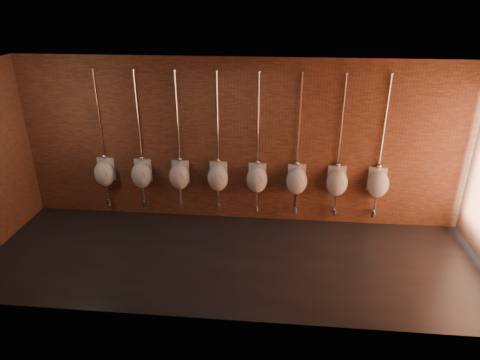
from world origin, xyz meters
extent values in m
plane|color=black|center=(0.00, 0.00, 0.00)|extent=(8.50, 8.50, 0.00)
cube|color=black|center=(0.00, 0.00, 3.20)|extent=(8.50, 3.00, 0.04)
cube|color=brown|center=(0.00, 1.50, 1.60)|extent=(8.50, 0.04, 3.20)
cube|color=brown|center=(0.00, -1.50, 1.60)|extent=(8.50, 0.04, 3.20)
ellipsoid|color=silver|center=(-2.71, 1.34, 0.92)|extent=(0.42, 0.36, 0.53)
cube|color=silver|center=(-2.71, 1.48, 0.97)|extent=(0.34, 0.05, 0.48)
cylinder|color=#A4A4A4|center=(-2.71, 1.21, 0.95)|extent=(0.23, 0.03, 0.23)
cylinder|color=silver|center=(-2.71, 1.46, 2.07)|extent=(0.03, 0.03, 1.76)
sphere|color=silver|center=(-2.71, 1.45, 1.25)|extent=(0.10, 0.10, 0.10)
cylinder|color=silver|center=(-2.71, 1.46, 2.95)|extent=(0.06, 0.06, 0.01)
cylinder|color=silver|center=(-2.71, 1.34, 0.54)|extent=(0.04, 0.04, 0.35)
cylinder|color=silver|center=(-2.71, 1.34, 0.30)|extent=(0.10, 0.10, 0.13)
cylinder|color=silver|center=(-2.71, 1.43, 0.30)|extent=(0.04, 0.18, 0.04)
ellipsoid|color=silver|center=(-1.95, 1.34, 0.92)|extent=(0.42, 0.36, 0.53)
cube|color=silver|center=(-1.95, 1.48, 0.97)|extent=(0.34, 0.05, 0.48)
cylinder|color=#A4A4A4|center=(-1.95, 1.21, 0.95)|extent=(0.23, 0.03, 0.23)
cylinder|color=silver|center=(-1.95, 1.46, 2.07)|extent=(0.03, 0.03, 1.76)
sphere|color=silver|center=(-1.95, 1.45, 1.25)|extent=(0.10, 0.10, 0.10)
cylinder|color=silver|center=(-1.95, 1.46, 2.95)|extent=(0.06, 0.06, 0.01)
cylinder|color=silver|center=(-1.95, 1.34, 0.54)|extent=(0.04, 0.04, 0.35)
cylinder|color=silver|center=(-1.95, 1.34, 0.30)|extent=(0.10, 0.10, 0.13)
cylinder|color=silver|center=(-1.95, 1.43, 0.30)|extent=(0.04, 0.18, 0.04)
ellipsoid|color=silver|center=(-1.19, 1.34, 0.92)|extent=(0.42, 0.36, 0.53)
cube|color=silver|center=(-1.19, 1.48, 0.97)|extent=(0.34, 0.05, 0.48)
cylinder|color=#A4A4A4|center=(-1.19, 1.21, 0.95)|extent=(0.23, 0.03, 0.23)
cylinder|color=silver|center=(-1.19, 1.46, 2.07)|extent=(0.03, 0.03, 1.76)
sphere|color=silver|center=(-1.19, 1.45, 1.25)|extent=(0.10, 0.10, 0.10)
cylinder|color=silver|center=(-1.19, 1.46, 2.95)|extent=(0.06, 0.06, 0.01)
cylinder|color=silver|center=(-1.19, 1.34, 0.54)|extent=(0.04, 0.04, 0.35)
cylinder|color=silver|center=(-1.19, 1.34, 0.30)|extent=(0.10, 0.10, 0.13)
cylinder|color=silver|center=(-1.19, 1.43, 0.30)|extent=(0.04, 0.18, 0.04)
ellipsoid|color=silver|center=(-0.43, 1.34, 0.92)|extent=(0.42, 0.36, 0.53)
cube|color=silver|center=(-0.43, 1.48, 0.97)|extent=(0.34, 0.05, 0.48)
cylinder|color=#A4A4A4|center=(-0.43, 1.21, 0.95)|extent=(0.23, 0.03, 0.23)
cylinder|color=silver|center=(-0.43, 1.46, 2.07)|extent=(0.03, 0.03, 1.76)
sphere|color=silver|center=(-0.43, 1.45, 1.25)|extent=(0.10, 0.10, 0.10)
cylinder|color=silver|center=(-0.43, 1.46, 2.95)|extent=(0.06, 0.06, 0.01)
cylinder|color=silver|center=(-0.43, 1.34, 0.54)|extent=(0.04, 0.04, 0.35)
cylinder|color=silver|center=(-0.43, 1.34, 0.30)|extent=(0.10, 0.10, 0.13)
cylinder|color=silver|center=(-0.43, 1.43, 0.30)|extent=(0.04, 0.18, 0.04)
ellipsoid|color=silver|center=(0.33, 1.34, 0.92)|extent=(0.42, 0.36, 0.53)
cube|color=silver|center=(0.33, 1.48, 0.97)|extent=(0.34, 0.05, 0.48)
cylinder|color=#A4A4A4|center=(0.33, 1.21, 0.95)|extent=(0.23, 0.03, 0.23)
cylinder|color=silver|center=(0.33, 1.46, 2.07)|extent=(0.03, 0.03, 1.76)
sphere|color=silver|center=(0.33, 1.45, 1.25)|extent=(0.10, 0.10, 0.10)
cylinder|color=silver|center=(0.33, 1.46, 2.95)|extent=(0.06, 0.06, 0.01)
cylinder|color=silver|center=(0.33, 1.34, 0.54)|extent=(0.04, 0.04, 0.35)
cylinder|color=silver|center=(0.33, 1.34, 0.30)|extent=(0.10, 0.10, 0.13)
cylinder|color=silver|center=(0.33, 1.43, 0.30)|extent=(0.04, 0.18, 0.04)
ellipsoid|color=silver|center=(1.09, 1.34, 0.92)|extent=(0.42, 0.36, 0.53)
cube|color=silver|center=(1.09, 1.48, 0.97)|extent=(0.34, 0.05, 0.48)
cylinder|color=#A4A4A4|center=(1.09, 1.21, 0.95)|extent=(0.23, 0.03, 0.23)
cylinder|color=silver|center=(1.09, 1.46, 2.07)|extent=(0.03, 0.03, 1.76)
sphere|color=silver|center=(1.09, 1.45, 1.25)|extent=(0.10, 0.10, 0.10)
cylinder|color=silver|center=(1.09, 1.46, 2.95)|extent=(0.06, 0.06, 0.01)
cylinder|color=silver|center=(1.09, 1.34, 0.54)|extent=(0.04, 0.04, 0.35)
cylinder|color=silver|center=(1.09, 1.34, 0.30)|extent=(0.10, 0.10, 0.13)
cylinder|color=silver|center=(1.09, 1.43, 0.30)|extent=(0.04, 0.18, 0.04)
ellipsoid|color=silver|center=(1.85, 1.34, 0.92)|extent=(0.42, 0.36, 0.53)
cube|color=silver|center=(1.85, 1.48, 0.97)|extent=(0.34, 0.05, 0.48)
cylinder|color=#A4A4A4|center=(1.85, 1.21, 0.95)|extent=(0.23, 0.03, 0.23)
cylinder|color=silver|center=(1.85, 1.46, 2.07)|extent=(0.03, 0.03, 1.76)
sphere|color=silver|center=(1.85, 1.45, 1.25)|extent=(0.10, 0.10, 0.10)
cylinder|color=silver|center=(1.85, 1.46, 2.95)|extent=(0.06, 0.06, 0.01)
cylinder|color=silver|center=(1.85, 1.34, 0.54)|extent=(0.04, 0.04, 0.35)
cylinder|color=silver|center=(1.85, 1.34, 0.30)|extent=(0.10, 0.10, 0.13)
cylinder|color=silver|center=(1.85, 1.43, 0.30)|extent=(0.04, 0.18, 0.04)
ellipsoid|color=silver|center=(2.61, 1.34, 0.92)|extent=(0.42, 0.36, 0.53)
cube|color=silver|center=(2.61, 1.48, 0.97)|extent=(0.34, 0.05, 0.48)
cylinder|color=#A4A4A4|center=(2.61, 1.21, 0.95)|extent=(0.23, 0.03, 0.23)
cylinder|color=silver|center=(2.61, 1.46, 2.07)|extent=(0.03, 0.03, 1.76)
sphere|color=silver|center=(2.61, 1.45, 1.25)|extent=(0.10, 0.10, 0.10)
cylinder|color=silver|center=(2.61, 1.46, 2.95)|extent=(0.06, 0.06, 0.01)
cylinder|color=silver|center=(2.61, 1.34, 0.54)|extent=(0.04, 0.04, 0.35)
cylinder|color=silver|center=(2.61, 1.34, 0.30)|extent=(0.10, 0.10, 0.13)
cylinder|color=silver|center=(2.61, 1.43, 0.30)|extent=(0.04, 0.18, 0.04)
camera|label=1|loc=(0.72, -6.17, 4.26)|focal=32.00mm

